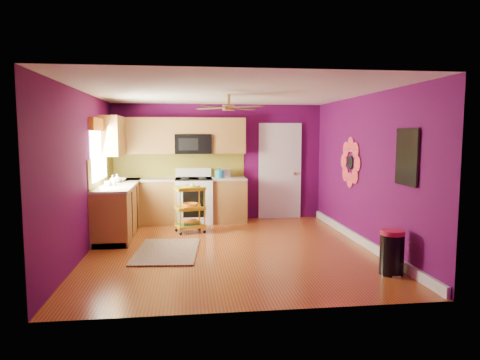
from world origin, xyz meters
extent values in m
plane|color=brown|center=(0.00, 0.00, 0.00)|extent=(5.00, 5.00, 0.00)
cube|color=#510948|center=(0.00, 2.50, 1.25)|extent=(4.50, 0.04, 2.50)
cube|color=#510948|center=(0.00, -2.50, 1.25)|extent=(4.50, 0.04, 2.50)
cube|color=#510948|center=(-2.25, 0.00, 1.25)|extent=(0.04, 5.00, 2.50)
cube|color=#510948|center=(2.25, 0.00, 1.25)|extent=(0.04, 5.00, 2.50)
cube|color=silver|center=(0.00, 0.00, 2.50)|extent=(4.50, 5.00, 0.04)
cube|color=white|center=(2.22, 0.00, 0.07)|extent=(0.05, 4.90, 0.14)
cube|color=brown|center=(-1.95, 1.35, 0.45)|extent=(0.60, 2.30, 0.90)
cube|color=brown|center=(-0.85, 2.20, 0.45)|extent=(2.80, 0.60, 0.90)
cube|color=beige|center=(-1.95, 1.35, 0.92)|extent=(0.63, 2.30, 0.04)
cube|color=beige|center=(-0.85, 2.20, 0.92)|extent=(2.80, 0.63, 0.04)
cube|color=black|center=(-1.95, 1.35, 0.05)|extent=(0.54, 2.30, 0.10)
cube|color=black|center=(-0.85, 2.20, 0.05)|extent=(2.80, 0.54, 0.10)
cube|color=white|center=(-0.55, 2.17, 0.46)|extent=(0.76, 0.66, 0.92)
cube|color=black|center=(-0.55, 2.17, 0.93)|extent=(0.76, 0.62, 0.03)
cube|color=white|center=(-0.55, 2.45, 1.04)|extent=(0.76, 0.06, 0.18)
cube|color=black|center=(-0.55, 1.84, 0.45)|extent=(0.45, 0.02, 0.55)
cube|color=brown|center=(-1.59, 2.33, 1.83)|extent=(1.32, 0.33, 0.75)
cube|color=brown|center=(0.19, 2.33, 1.83)|extent=(0.72, 0.33, 0.75)
cube|color=brown|center=(-0.55, 2.33, 2.03)|extent=(0.76, 0.33, 0.34)
cube|color=brown|center=(-2.08, 1.85, 1.83)|extent=(0.33, 1.30, 0.75)
cube|color=black|center=(-0.55, 2.30, 1.65)|extent=(0.76, 0.38, 0.40)
cube|color=olive|center=(-0.85, 2.49, 1.20)|extent=(2.80, 0.01, 0.51)
cube|color=olive|center=(-2.24, 1.35, 1.20)|extent=(0.01, 2.30, 0.51)
cube|color=white|center=(-2.23, 1.05, 1.55)|extent=(0.03, 1.20, 1.00)
cube|color=orange|center=(-2.20, 1.05, 2.02)|extent=(0.08, 1.35, 0.22)
cube|color=white|center=(1.35, 2.48, 1.02)|extent=(0.85, 0.04, 2.05)
cube|color=white|center=(1.35, 2.46, 1.02)|extent=(0.95, 0.02, 2.15)
sphere|color=#BF8C3F|center=(1.67, 2.42, 1.00)|extent=(0.07, 0.07, 0.07)
cylinder|color=black|center=(2.23, 0.60, 1.35)|extent=(0.01, 0.24, 0.24)
cube|color=teal|center=(2.23, -1.40, 1.55)|extent=(0.03, 0.52, 0.72)
cube|color=black|center=(2.21, -1.40, 1.55)|extent=(0.01, 0.56, 0.76)
cylinder|color=#BF8C3F|center=(0.00, 0.20, 2.42)|extent=(0.06, 0.06, 0.16)
cylinder|color=#BF8C3F|center=(0.00, 0.20, 2.28)|extent=(0.20, 0.20, 0.08)
cube|color=#4C2D19|center=(0.27, 0.47, 2.28)|extent=(0.47, 0.47, 0.01)
cube|color=#4C2D19|center=(-0.27, 0.47, 2.28)|extent=(0.47, 0.47, 0.01)
cube|color=#4C2D19|center=(-0.27, -0.07, 2.28)|extent=(0.47, 0.47, 0.01)
cube|color=#4C2D19|center=(0.27, -0.07, 2.28)|extent=(0.47, 0.47, 0.01)
cube|color=#321B10|center=(-1.01, -0.07, 0.01)|extent=(1.07, 1.62, 0.02)
cylinder|color=yellow|center=(-0.82, 1.04, 0.44)|extent=(0.02, 0.02, 0.80)
cylinder|color=yellow|center=(-0.37, 1.17, 0.44)|extent=(0.02, 0.02, 0.80)
cylinder|color=yellow|center=(-0.90, 1.35, 0.44)|extent=(0.02, 0.02, 0.80)
cylinder|color=yellow|center=(-0.45, 1.48, 0.44)|extent=(0.02, 0.02, 0.80)
sphere|color=black|center=(-0.82, 1.04, 0.03)|extent=(0.06, 0.06, 0.06)
sphere|color=black|center=(-0.37, 1.17, 0.03)|extent=(0.06, 0.06, 0.06)
sphere|color=black|center=(-0.90, 1.35, 0.03)|extent=(0.06, 0.06, 0.06)
sphere|color=black|center=(-0.45, 1.48, 0.03)|extent=(0.06, 0.06, 0.06)
cube|color=yellow|center=(-0.63, 1.26, 0.82)|extent=(0.60, 0.50, 0.03)
cube|color=yellow|center=(-0.63, 1.26, 0.45)|extent=(0.60, 0.50, 0.03)
cube|color=yellow|center=(-0.63, 1.26, 0.11)|extent=(0.60, 0.50, 0.03)
imported|color=beige|center=(-0.59, 1.27, 0.87)|extent=(0.35, 0.35, 0.07)
sphere|color=yellow|center=(-0.59, 1.27, 0.89)|extent=(0.09, 0.09, 0.09)
imported|color=orange|center=(-0.63, 1.26, 0.51)|extent=(0.36, 0.36, 0.09)
cube|color=navy|center=(-0.63, 1.26, 0.15)|extent=(0.35, 0.30, 0.04)
cube|color=#267233|center=(-0.63, 1.26, 0.18)|extent=(0.35, 0.30, 0.03)
cube|color=orange|center=(-0.63, 1.26, 0.21)|extent=(0.35, 0.30, 0.03)
cylinder|color=black|center=(1.99, -1.54, 0.27)|extent=(0.41, 0.41, 0.53)
cylinder|color=#B91A40|center=(1.99, -1.54, 0.57)|extent=(0.31, 0.31, 0.06)
cube|color=beige|center=(1.99, -1.69, 0.01)|extent=(0.12, 0.09, 0.03)
cylinder|color=#1577A3|center=(-0.01, 2.20, 1.02)|extent=(0.18, 0.18, 0.16)
sphere|color=#1577A3|center=(-0.01, 2.20, 1.12)|extent=(0.06, 0.06, 0.06)
cube|color=beige|center=(0.11, 2.25, 1.03)|extent=(0.22, 0.15, 0.18)
imported|color=#EA3F72|center=(-2.00, 1.05, 1.03)|extent=(0.08, 0.09, 0.19)
imported|color=white|center=(-2.01, 1.53, 1.03)|extent=(0.13, 0.13, 0.17)
imported|color=white|center=(-2.00, 1.70, 0.97)|extent=(0.28, 0.28, 0.07)
imported|color=white|center=(-2.08, 0.97, 0.99)|extent=(0.11, 0.11, 0.09)
camera|label=1|loc=(-0.67, -6.76, 1.84)|focal=32.00mm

